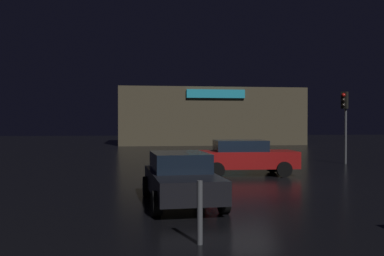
# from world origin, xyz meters

# --- Properties ---
(ground_plane) EXTENTS (120.00, 120.00, 0.00)m
(ground_plane) POSITION_xyz_m (0.00, 0.00, 0.00)
(ground_plane) COLOR black
(store_building) EXTENTS (19.00, 9.39, 5.85)m
(store_building) POSITION_xyz_m (3.75, 30.15, 2.93)
(store_building) COLOR brown
(store_building) RESTS_ON ground
(traffic_signal_main) EXTENTS (0.43, 0.41, 3.98)m
(traffic_signal_main) POSITION_xyz_m (7.41, 6.43, 2.94)
(traffic_signal_main) COLOR #595B60
(traffic_signal_main) RESTS_ON ground
(car_near) EXTENTS (4.36, 2.10, 1.52)m
(car_near) POSITION_xyz_m (0.68, 2.28, 0.80)
(car_near) COLOR #A51414
(car_near) RESTS_ON ground
(car_crossing) EXTENTS (2.11, 4.34, 1.42)m
(car_crossing) POSITION_xyz_m (-2.74, -3.88, 0.74)
(car_crossing) COLOR black
(car_crossing) RESTS_ON ground
(bollard_kerb_b) EXTENTS (0.11, 0.11, 1.19)m
(bollard_kerb_b) POSITION_xyz_m (-2.80, -7.90, 0.60)
(bollard_kerb_b) COLOR #595B60
(bollard_kerb_b) RESTS_ON ground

